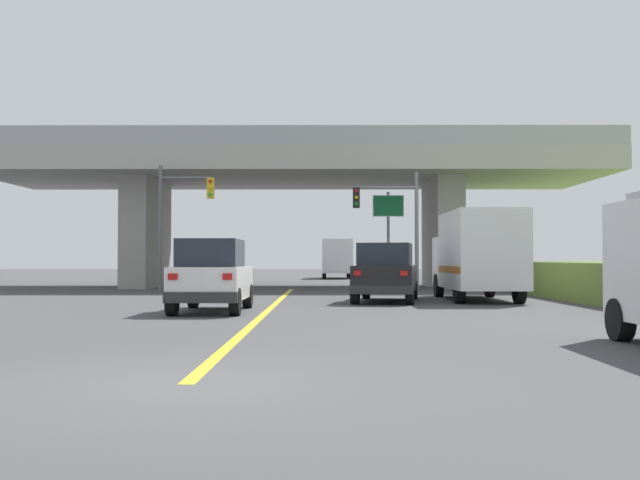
{
  "coord_description": "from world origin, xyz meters",
  "views": [
    {
      "loc": [
        1.6,
        -8.65,
        1.45
      ],
      "look_at": [
        1.43,
        23.29,
        2.31
      ],
      "focal_mm": 41.77,
      "sensor_mm": 36.0,
      "label": 1
    }
  ],
  "objects_px": {
    "suv_crossing": "(386,272)",
    "traffic_signal_nearside": "(395,216)",
    "suv_lead": "(212,276)",
    "box_truck": "(477,255)",
    "highway_sign": "(388,218)",
    "traffic_signal_farside": "(178,211)",
    "semi_truck_distant": "(337,258)"
  },
  "relations": [
    {
      "from": "highway_sign",
      "to": "suv_lead",
      "type": "bearing_deg",
      "value": -111.02
    },
    {
      "from": "traffic_signal_nearside",
      "to": "highway_sign",
      "type": "distance_m",
      "value": 2.53
    },
    {
      "from": "box_truck",
      "to": "traffic_signal_nearside",
      "type": "xyz_separation_m",
      "value": [
        -2.18,
        8.12,
        1.88
      ]
    },
    {
      "from": "suv_lead",
      "to": "traffic_signal_nearside",
      "type": "height_order",
      "value": "traffic_signal_nearside"
    },
    {
      "from": "highway_sign",
      "to": "semi_truck_distant",
      "type": "xyz_separation_m",
      "value": [
        -2.22,
        21.35,
        -1.99
      ]
    },
    {
      "from": "suv_lead",
      "to": "box_truck",
      "type": "distance_m",
      "value": 10.49
    },
    {
      "from": "suv_lead",
      "to": "highway_sign",
      "type": "distance_m",
      "value": 17.93
    },
    {
      "from": "traffic_signal_farside",
      "to": "traffic_signal_nearside",
      "type": "bearing_deg",
      "value": 3.42
    },
    {
      "from": "traffic_signal_farside",
      "to": "semi_truck_distant",
      "type": "bearing_deg",
      "value": 72.38
    },
    {
      "from": "suv_crossing",
      "to": "semi_truck_distant",
      "type": "xyz_separation_m",
      "value": [
        -1.14,
        32.84,
        0.58
      ]
    },
    {
      "from": "highway_sign",
      "to": "semi_truck_distant",
      "type": "relative_size",
      "value": 0.75
    },
    {
      "from": "suv_lead",
      "to": "suv_crossing",
      "type": "xyz_separation_m",
      "value": [
        5.28,
        5.07,
        0.01
      ]
    },
    {
      "from": "suv_crossing",
      "to": "highway_sign",
      "type": "height_order",
      "value": "highway_sign"
    },
    {
      "from": "suv_crossing",
      "to": "semi_truck_distant",
      "type": "bearing_deg",
      "value": 101.05
    },
    {
      "from": "suv_lead",
      "to": "semi_truck_distant",
      "type": "bearing_deg",
      "value": 83.76
    },
    {
      "from": "semi_truck_distant",
      "to": "traffic_signal_farside",
      "type": "bearing_deg",
      "value": -107.62
    },
    {
      "from": "semi_truck_distant",
      "to": "suv_crossing",
      "type": "bearing_deg",
      "value": -88.02
    },
    {
      "from": "box_truck",
      "to": "highway_sign",
      "type": "bearing_deg",
      "value": 102.06
    },
    {
      "from": "traffic_signal_nearside",
      "to": "highway_sign",
      "type": "xyz_separation_m",
      "value": [
        -0.09,
        2.52,
        0.07
      ]
    },
    {
      "from": "traffic_signal_nearside",
      "to": "box_truck",
      "type": "bearing_deg",
      "value": -74.98
    },
    {
      "from": "traffic_signal_nearside",
      "to": "traffic_signal_farside",
      "type": "xyz_separation_m",
      "value": [
        -10.08,
        -0.6,
        0.18
      ]
    },
    {
      "from": "suv_lead",
      "to": "traffic_signal_farside",
      "type": "relative_size",
      "value": 0.74
    },
    {
      "from": "suv_crossing",
      "to": "suv_lead",
      "type": "bearing_deg",
      "value": -127.1
    },
    {
      "from": "traffic_signal_nearside",
      "to": "traffic_signal_farside",
      "type": "distance_m",
      "value": 10.1
    },
    {
      "from": "box_truck",
      "to": "semi_truck_distant",
      "type": "xyz_separation_m",
      "value": [
        -4.49,
        32.0,
        -0.04
      ]
    },
    {
      "from": "suv_crossing",
      "to": "traffic_signal_nearside",
      "type": "xyz_separation_m",
      "value": [
        1.17,
        8.97,
        2.5
      ]
    },
    {
      "from": "suv_lead",
      "to": "highway_sign",
      "type": "relative_size",
      "value": 0.88
    },
    {
      "from": "box_truck",
      "to": "traffic_signal_farside",
      "type": "bearing_deg",
      "value": 148.48
    },
    {
      "from": "suv_crossing",
      "to": "traffic_signal_farside",
      "type": "relative_size",
      "value": 0.86
    },
    {
      "from": "traffic_signal_nearside",
      "to": "traffic_signal_farside",
      "type": "bearing_deg",
      "value": -176.58
    },
    {
      "from": "box_truck",
      "to": "semi_truck_distant",
      "type": "distance_m",
      "value": 32.31
    },
    {
      "from": "suv_lead",
      "to": "traffic_signal_nearside",
      "type": "xyz_separation_m",
      "value": [
        6.46,
        14.04,
        2.51
      ]
    }
  ]
}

